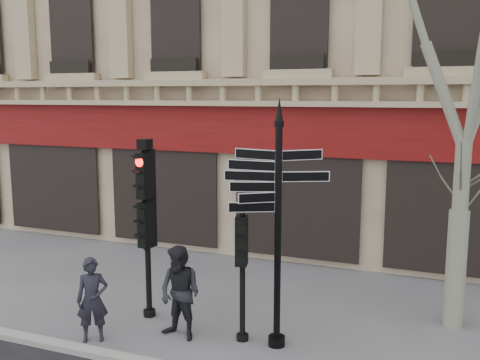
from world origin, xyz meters
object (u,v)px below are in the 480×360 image
Objects in this scene: traffic_signal_main at (147,206)px; traffic_signal_secondary at (243,254)px; fingerpost at (278,183)px; pedestrian_a at (92,300)px; pedestrian_b at (180,293)px.

traffic_signal_main reaches higher than traffic_signal_secondary.
traffic_signal_secondary is at bearing 167.08° from fingerpost.
fingerpost is 4.06m from pedestrian_a.
fingerpost is 2.79m from pedestrian_b.
pedestrian_a is at bearing -98.23° from traffic_signal_main.
traffic_signal_main is 2.07× the size of pedestrian_b.
traffic_signal_main is 2.06m from pedestrian_a.
pedestrian_a is at bearing -177.11° from fingerpost.
fingerpost reaches higher than traffic_signal_main.
traffic_signal_main reaches higher than pedestrian_b.
traffic_signal_secondary is at bearing -11.28° from pedestrian_a.
pedestrian_a is at bearing -172.38° from traffic_signal_secondary.
fingerpost is 1.22× the size of traffic_signal_main.
traffic_signal_secondary is at bearing 27.74° from pedestrian_b.
traffic_signal_secondary reaches higher than pedestrian_b.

